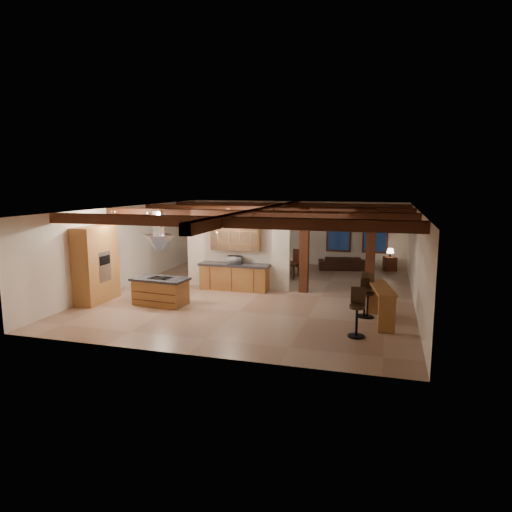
{
  "coord_description": "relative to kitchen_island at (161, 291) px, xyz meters",
  "views": [
    {
      "loc": [
        4.1,
        -14.76,
        3.74
      ],
      "look_at": [
        -0.32,
        0.5,
        1.18
      ],
      "focal_mm": 32.0,
      "sensor_mm": 36.0,
      "label": 1
    }
  ],
  "objects": [
    {
      "name": "dining_chairs",
      "position": [
        2.49,
        5.13,
        0.14
      ],
      "size": [
        2.16,
        2.16,
        1.12
      ],
      "color": "#3C1F0F",
      "rests_on": "ground"
    },
    {
      "name": "recessed_cans",
      "position": [
        0.04,
        0.43,
        2.44
      ],
      "size": [
        3.16,
        2.46,
        0.03
      ],
      "color": "silver",
      "rests_on": "room_walls"
    },
    {
      "name": "timber_posts",
      "position": [
        5.07,
        2.86,
        1.34
      ],
      "size": [
        2.5,
        0.3,
        2.9
      ],
      "color": "#3C1F0F",
      "rests_on": "ground"
    },
    {
      "name": "back_counter",
      "position": [
        1.57,
        2.47,
        0.05
      ],
      "size": [
        2.5,
        0.66,
        0.94
      ],
      "color": "#AD6B37",
      "rests_on": "ground"
    },
    {
      "name": "framed_art",
      "position": [
        1.07,
        8.3,
        1.27
      ],
      "size": [
        0.65,
        0.05,
        0.85
      ],
      "color": "#3C1F0F",
      "rests_on": "room_walls"
    },
    {
      "name": "bar_stool_a",
      "position": [
        6.05,
        -1.36,
        0.19
      ],
      "size": [
        0.42,
        0.42,
        1.21
      ],
      "color": "black",
      "rests_on": "ground"
    },
    {
      "name": "bar_counter",
      "position": [
        6.59,
        -0.02,
        0.24
      ],
      "size": [
        0.81,
        1.94,
        0.99
      ],
      "color": "#AD6B37",
      "rests_on": "ground"
    },
    {
      "name": "pantry_cabinet",
      "position": [
        -2.1,
        -0.24,
        0.77
      ],
      "size": [
        0.67,
        1.6,
        2.4
      ],
      "color": "#AD6B37",
      "rests_on": "ground"
    },
    {
      "name": "upper_display_cabinet",
      "position": [
        1.57,
        2.68,
        1.42
      ],
      "size": [
        1.8,
        0.36,
        0.95
      ],
      "color": "#AD6B37",
      "rests_on": "partition_wall"
    },
    {
      "name": "sofa",
      "position": [
        4.84,
        7.4,
        -0.13
      ],
      "size": [
        2.11,
        1.17,
        0.58
      ],
      "primitive_type": "imported",
      "rotation": [
        0.0,
        0.0,
        3.35
      ],
      "color": "black",
      "rests_on": "ground"
    },
    {
      "name": "room_walls",
      "position": [
        2.57,
        2.36,
        1.35
      ],
      "size": [
        12.0,
        12.0,
        12.0
      ],
      "color": "silver",
      "rests_on": "ground"
    },
    {
      "name": "ground",
      "position": [
        2.57,
        2.36,
        -0.43
      ],
      "size": [
        12.0,
        12.0,
        0.0
      ],
      "primitive_type": "plane",
      "color": "#A2826C",
      "rests_on": "ground"
    },
    {
      "name": "ceiling_beams",
      "position": [
        2.57,
        2.36,
        2.33
      ],
      "size": [
        10.0,
        12.0,
        0.28
      ],
      "color": "#3C1F0F",
      "rests_on": "room_walls"
    },
    {
      "name": "bar_stool_b",
      "position": [
        6.16,
        0.43,
        0.21
      ],
      "size": [
        0.45,
        0.47,
        1.24
      ],
      "color": "black",
      "rests_on": "ground"
    },
    {
      "name": "side_table",
      "position": [
        6.83,
        7.69,
        -0.12
      ],
      "size": [
        0.61,
        0.61,
        0.6
      ],
      "primitive_type": "cube",
      "rotation": [
        0.0,
        0.0,
        0.31
      ],
      "color": "#3C1F0F",
      "rests_on": "ground"
    },
    {
      "name": "dining_table",
      "position": [
        2.49,
        5.13,
        -0.13
      ],
      "size": [
        1.75,
        1.04,
        0.6
      ],
      "primitive_type": "imported",
      "rotation": [
        0.0,
        0.0,
        -0.05
      ],
      "color": "#391A0E",
      "rests_on": "ground"
    },
    {
      "name": "back_windows",
      "position": [
        5.37,
        8.3,
        1.07
      ],
      "size": [
        2.7,
        0.07,
        1.7
      ],
      "color": "#3C1F0F",
      "rests_on": "room_walls"
    },
    {
      "name": "bar_stool_c",
      "position": [
        6.21,
        0.38,
        0.13
      ],
      "size": [
        0.41,
        0.42,
        1.09
      ],
      "color": "black",
      "rests_on": "ground"
    },
    {
      "name": "kitchen_island",
      "position": [
        0.0,
        0.0,
        0.0
      ],
      "size": [
        1.77,
        1.04,
        0.85
      ],
      "color": "#AD6B37",
      "rests_on": "ground"
    },
    {
      "name": "range_hood",
      "position": [
        0.0,
        0.0,
        1.36
      ],
      "size": [
        1.1,
        1.1,
        1.4
      ],
      "color": "silver",
      "rests_on": "room_walls"
    },
    {
      "name": "microwave",
      "position": [
        1.58,
        2.47,
        0.65
      ],
      "size": [
        0.54,
        0.42,
        0.27
      ],
      "primitive_type": "imported",
      "rotation": [
        0.0,
        0.0,
        3.34
      ],
      "color": "#B5B6BA",
      "rests_on": "back_counter"
    },
    {
      "name": "partition_wall",
      "position": [
        1.57,
        2.86,
        0.67
      ],
      "size": [
        3.8,
        0.18,
        2.2
      ],
      "primitive_type": "cube",
      "color": "silver",
      "rests_on": "ground"
    },
    {
      "name": "table_lamp",
      "position": [
        6.83,
        7.69,
        0.43
      ],
      "size": [
        0.31,
        0.31,
        0.36
      ],
      "color": "black",
      "rests_on": "side_table"
    }
  ]
}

